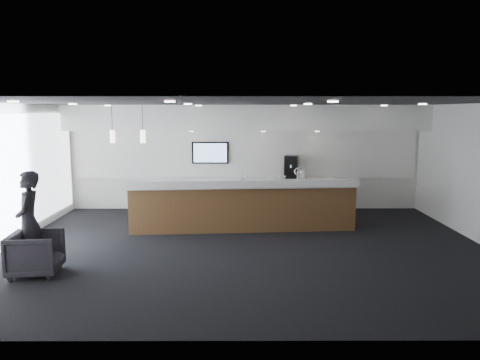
{
  "coord_description": "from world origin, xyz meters",
  "views": [
    {
      "loc": [
        -0.19,
        -9.46,
        2.83
      ],
      "look_at": [
        -0.15,
        1.3,
        1.24
      ],
      "focal_mm": 35.0,
      "sensor_mm": 36.0,
      "label": 1
    }
  ],
  "objects_px": {
    "lounge_guest": "(29,221)",
    "coffee_machine": "(291,167)",
    "service_counter": "(243,206)",
    "armchair": "(36,254)"
  },
  "relations": [
    {
      "from": "lounge_guest",
      "to": "coffee_machine",
      "type": "bearing_deg",
      "value": 120.93
    },
    {
      "from": "service_counter",
      "to": "lounge_guest",
      "type": "bearing_deg",
      "value": -146.79
    },
    {
      "from": "coffee_machine",
      "to": "armchair",
      "type": "distance_m",
      "value": 7.35
    },
    {
      "from": "service_counter",
      "to": "lounge_guest",
      "type": "relative_size",
      "value": 3.04
    },
    {
      "from": "service_counter",
      "to": "coffee_machine",
      "type": "height_order",
      "value": "coffee_machine"
    },
    {
      "from": "coffee_machine",
      "to": "lounge_guest",
      "type": "xyz_separation_m",
      "value": [
        -5.22,
        -5.05,
        -0.37
      ]
    },
    {
      "from": "service_counter",
      "to": "armchair",
      "type": "height_order",
      "value": "service_counter"
    },
    {
      "from": "service_counter",
      "to": "armchair",
      "type": "xyz_separation_m",
      "value": [
        -3.63,
        -3.17,
        -0.19
      ]
    },
    {
      "from": "service_counter",
      "to": "lounge_guest",
      "type": "xyz_separation_m",
      "value": [
        -3.82,
        -2.92,
        0.32
      ]
    },
    {
      "from": "coffee_machine",
      "to": "service_counter",
      "type": "bearing_deg",
      "value": -111.25
    }
  ]
}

